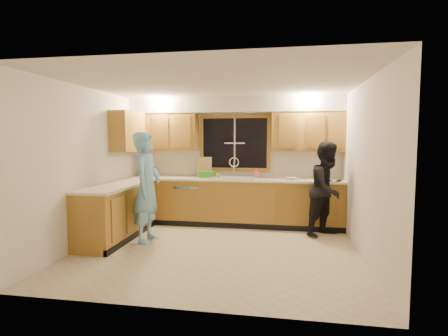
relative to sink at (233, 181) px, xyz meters
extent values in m
plane|color=beige|center=(0.00, -1.60, -0.86)|extent=(4.20, 4.20, 0.00)
plane|color=silver|center=(0.00, -1.60, 1.64)|extent=(4.20, 4.20, 0.00)
plane|color=silver|center=(0.00, 0.30, 0.39)|extent=(4.20, 0.00, 4.20)
plane|color=silver|center=(-2.10, -1.60, 0.39)|extent=(0.00, 3.80, 3.80)
plane|color=silver|center=(2.10, -1.60, 0.39)|extent=(0.00, 3.80, 3.80)
cube|color=#A87A30|center=(0.00, 0.00, -0.42)|extent=(4.20, 0.60, 0.88)
cube|color=#A87A30|center=(-1.80, -1.25, -0.42)|extent=(0.60, 1.90, 0.88)
cube|color=#EDE4C7|center=(0.00, -0.02, 0.04)|extent=(4.20, 0.63, 0.04)
cube|color=#EDE4C7|center=(-1.79, -1.25, 0.04)|extent=(0.63, 1.90, 0.04)
cube|color=#A87A30|center=(-1.43, 0.13, 0.96)|extent=(1.35, 0.33, 0.75)
cube|color=#A87A30|center=(1.43, 0.13, 0.96)|extent=(1.35, 0.33, 0.75)
cube|color=#A87A30|center=(-1.94, -0.48, 0.96)|extent=(0.33, 0.90, 0.75)
cube|color=beige|center=(0.00, 0.12, 1.49)|extent=(4.20, 0.35, 0.30)
cube|color=black|center=(0.00, 0.29, 0.74)|extent=(1.30, 0.01, 1.00)
cube|color=#A87A30|center=(0.00, 0.28, 1.27)|extent=(1.44, 0.03, 0.07)
cube|color=#A87A30|center=(0.00, 0.28, 0.20)|extent=(1.44, 0.03, 0.07)
cube|color=#A87A30|center=(-0.69, 0.28, 0.74)|extent=(0.07, 0.03, 1.00)
cube|color=#A87A30|center=(0.69, 0.28, 0.74)|extent=(0.07, 0.03, 1.00)
cube|color=silver|center=(0.00, 0.00, 0.07)|extent=(0.86, 0.52, 0.03)
cube|color=silver|center=(-0.21, 0.00, -0.02)|extent=(0.38, 0.42, 0.18)
cube|color=silver|center=(0.21, 0.00, -0.02)|extent=(0.38, 0.42, 0.18)
cylinder|color=silver|center=(0.00, 0.20, 0.22)|extent=(0.04, 0.04, 0.28)
torus|color=silver|center=(0.00, 0.20, 0.36)|extent=(0.21, 0.03, 0.21)
cube|color=white|center=(-0.85, -0.01, -0.45)|extent=(0.60, 0.56, 0.82)
cube|color=white|center=(-1.80, -1.82, -0.41)|extent=(0.58, 0.75, 0.90)
imported|color=#78B6E3|center=(-1.22, -1.35, 0.04)|extent=(0.44, 0.66, 1.81)
imported|color=black|center=(1.75, -0.50, -0.04)|extent=(1.00, 1.01, 1.64)
cube|color=olive|center=(-1.64, 0.06, 0.16)|extent=(0.13, 0.12, 0.21)
cube|color=tan|center=(-0.62, 0.22, 0.26)|extent=(0.31, 0.13, 0.40)
cube|color=green|center=(-0.51, -0.03, 0.12)|extent=(0.31, 0.29, 0.13)
imported|color=#DB537D|center=(0.45, 0.08, 0.16)|extent=(0.11, 0.11, 0.20)
imported|color=silver|center=(1.13, -0.08, 0.08)|extent=(0.23, 0.23, 0.05)
cylinder|color=#BDB191|center=(-0.23, -0.22, 0.12)|extent=(0.08, 0.08, 0.13)
cylinder|color=#BDB191|center=(-0.29, -0.09, 0.12)|extent=(0.08, 0.08, 0.13)
camera|label=1|loc=(0.98, -6.71, 0.83)|focal=28.00mm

